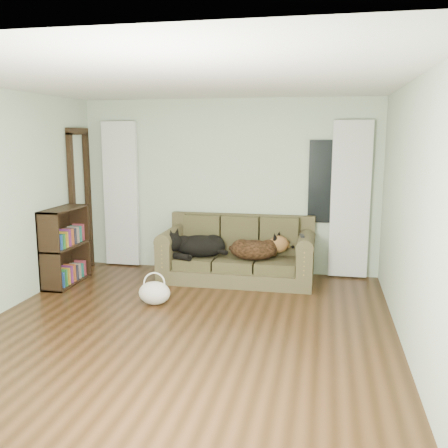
% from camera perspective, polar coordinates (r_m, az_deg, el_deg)
% --- Properties ---
extents(floor, '(5.00, 5.00, 0.00)m').
position_cam_1_polar(floor, '(5.50, -4.68, -12.00)').
color(floor, '#301D0D').
rests_on(floor, ground).
extents(ceiling, '(5.00, 5.00, 0.00)m').
position_cam_1_polar(ceiling, '(5.12, -5.11, 16.04)').
color(ceiling, white).
rests_on(ceiling, ground).
extents(wall_back, '(4.50, 0.04, 2.60)m').
position_cam_1_polar(wall_back, '(7.57, 0.47, 4.32)').
color(wall_back, '#ABC6A4').
rests_on(wall_back, ground).
extents(wall_right, '(0.04, 5.00, 2.60)m').
position_cam_1_polar(wall_right, '(5.01, 20.63, 0.64)').
color(wall_right, '#ABC6A4').
rests_on(wall_right, ground).
extents(curtain_left, '(0.55, 0.08, 2.25)m').
position_cam_1_polar(curtain_left, '(8.01, -11.69, 3.36)').
color(curtain_left, silver).
rests_on(curtain_left, ground).
extents(curtain_right, '(0.55, 0.08, 2.25)m').
position_cam_1_polar(curtain_right, '(7.37, 14.23, 2.68)').
color(curtain_right, silver).
rests_on(curtain_right, ground).
extents(window_pane, '(0.50, 0.03, 1.20)m').
position_cam_1_polar(window_pane, '(7.39, 11.57, 4.75)').
color(window_pane, black).
rests_on(window_pane, wall_back).
extents(door_casing, '(0.07, 0.60, 2.10)m').
position_cam_1_polar(door_casing, '(7.90, -16.05, 2.35)').
color(door_casing, black).
rests_on(door_casing, ground).
extents(sofa, '(2.16, 0.93, 0.88)m').
position_cam_1_polar(sofa, '(7.15, 1.50, -2.93)').
color(sofa, '#464024').
rests_on(sofa, floor).
extents(dog_black_lab, '(0.76, 0.55, 0.31)m').
position_cam_1_polar(dog_black_lab, '(7.17, -3.09, -2.67)').
color(dog_black_lab, black).
rests_on(dog_black_lab, sofa).
extents(dog_shepherd, '(0.69, 0.49, 0.30)m').
position_cam_1_polar(dog_shepherd, '(7.01, 3.72, -2.90)').
color(dog_shepherd, black).
rests_on(dog_shepherd, sofa).
extents(tv_remote, '(0.07, 0.18, 0.02)m').
position_cam_1_polar(tv_remote, '(6.80, 8.91, -1.33)').
color(tv_remote, black).
rests_on(tv_remote, sofa).
extents(tote_bag, '(0.45, 0.38, 0.29)m').
position_cam_1_polar(tote_bag, '(6.27, -7.96, -7.68)').
color(tote_bag, beige).
rests_on(tote_bag, floor).
extents(bookshelf, '(0.38, 0.88, 1.08)m').
position_cam_1_polar(bookshelf, '(7.32, -17.70, -2.72)').
color(bookshelf, black).
rests_on(bookshelf, floor).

